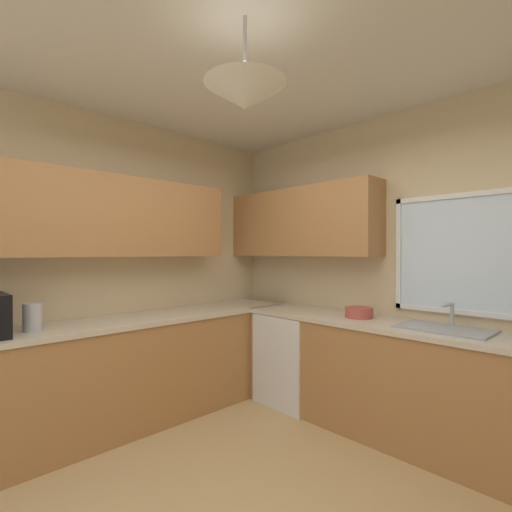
# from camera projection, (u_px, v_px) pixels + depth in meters

# --- Properties ---
(room_shell) EXTENTS (3.96, 3.87, 2.80)m
(room_shell) POSITION_uv_depth(u_px,v_px,m) (260.00, 205.00, 2.58)
(room_shell) COLOR beige
(room_shell) RESTS_ON ground_plane
(counter_run_left) EXTENTS (0.65, 3.48, 0.92)m
(counter_run_left) POSITION_uv_depth(u_px,v_px,m) (117.00, 374.00, 3.16)
(counter_run_left) COLOR #AD7542
(counter_run_left) RESTS_ON ground_plane
(counter_run_back) EXTENTS (3.05, 0.65, 0.92)m
(counter_run_back) POSITION_uv_depth(u_px,v_px,m) (411.00, 383.00, 2.93)
(counter_run_back) COLOR #AD7542
(counter_run_back) RESTS_ON ground_plane
(dishwasher) EXTENTS (0.60, 0.60, 0.87)m
(dishwasher) POSITION_uv_depth(u_px,v_px,m) (295.00, 357.00, 3.75)
(dishwasher) COLOR white
(dishwasher) RESTS_ON ground_plane
(kettle) EXTENTS (0.13, 0.13, 0.20)m
(kettle) POSITION_uv_depth(u_px,v_px,m) (33.00, 317.00, 2.70)
(kettle) COLOR #B7B7BC
(kettle) RESTS_ON counter_run_left
(sink_assembly) EXTENTS (0.63, 0.40, 0.19)m
(sink_assembly) POSITION_uv_depth(u_px,v_px,m) (445.00, 328.00, 2.76)
(sink_assembly) COLOR #9EA0A5
(sink_assembly) RESTS_ON counter_run_back
(bowl) EXTENTS (0.24, 0.24, 0.09)m
(bowl) POSITION_uv_depth(u_px,v_px,m) (359.00, 312.00, 3.26)
(bowl) COLOR #B74C42
(bowl) RESTS_ON counter_run_back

